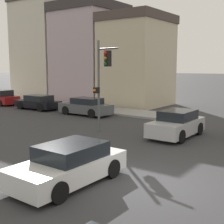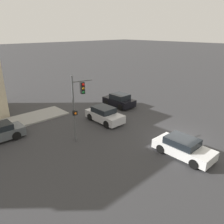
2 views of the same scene
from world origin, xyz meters
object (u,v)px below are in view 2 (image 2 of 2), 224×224
Objects in this scene: crossing_car_0 at (183,147)px; crossing_car_3 at (104,115)px; crossing_car_2 at (119,100)px; traffic_signal at (78,100)px.

crossing_car_0 is 1.04× the size of crossing_car_3.
crossing_car_3 is at bearing 118.18° from crossing_car_2.
crossing_car_2 is at bearing 158.64° from crossing_car_0.
traffic_signal reaches higher than crossing_car_0.
crossing_car_0 is (-7.03, -3.99, -2.83)m from traffic_signal.
crossing_car_0 is 1.11× the size of crossing_car_2.
crossing_car_3 reaches higher than crossing_car_0.
crossing_car_2 reaches higher than crossing_car_3.
crossing_car_2 is 4.96m from crossing_car_3.
traffic_signal is 5.12m from crossing_car_3.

